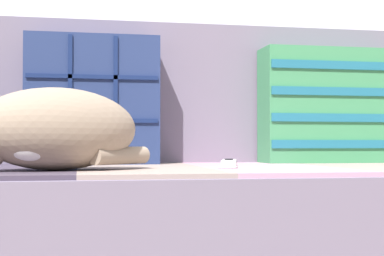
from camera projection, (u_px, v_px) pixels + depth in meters
name	position (u px, v px, depth m)	size (l,w,h in m)	color
couch	(199.00, 231.00, 1.57)	(2.04, 0.87, 0.34)	gray
sofa_backrest	(177.00, 94.00, 1.94)	(2.00, 0.14, 0.45)	slate
throw_pillow_quilted	(92.00, 100.00, 1.74)	(0.39, 0.14, 0.38)	navy
throw_pillow_striped	(333.00, 106.00, 1.88)	(0.47, 0.14, 0.36)	#3D8956
sleeping_cat	(52.00, 131.00, 1.32)	(0.42, 0.30, 0.19)	gray
game_remote_far	(229.00, 163.00, 1.53)	(0.10, 0.20, 0.02)	white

